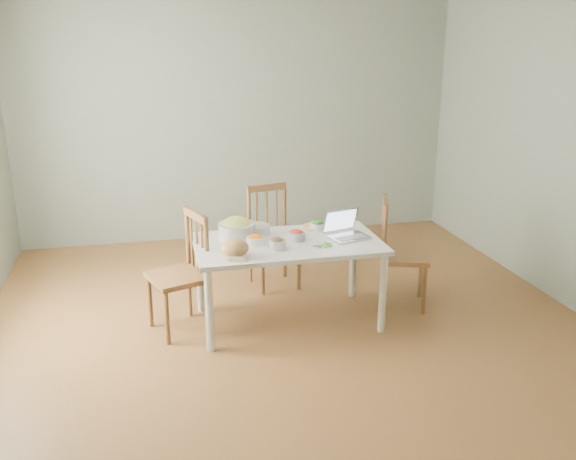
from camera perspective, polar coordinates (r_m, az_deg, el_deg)
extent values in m
cube|color=brown|center=(5.21, 0.12, -8.84)|extent=(5.00, 5.00, 0.00)
cube|color=gray|center=(7.18, -4.56, 9.89)|extent=(5.00, 0.00, 2.70)
cube|color=gray|center=(2.50, 13.58, -6.03)|extent=(5.00, 0.00, 2.70)
cube|color=gray|center=(5.85, 24.85, 6.48)|extent=(0.00, 5.00, 2.70)
ellipsoid|color=#A87B48|center=(4.69, -4.93, -1.68)|extent=(0.26, 0.26, 0.14)
cube|color=beige|center=(4.60, -4.76, -2.72)|extent=(0.13, 0.07, 0.03)
cylinder|color=tan|center=(5.37, 2.51, 0.29)|extent=(0.24, 0.24, 0.02)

